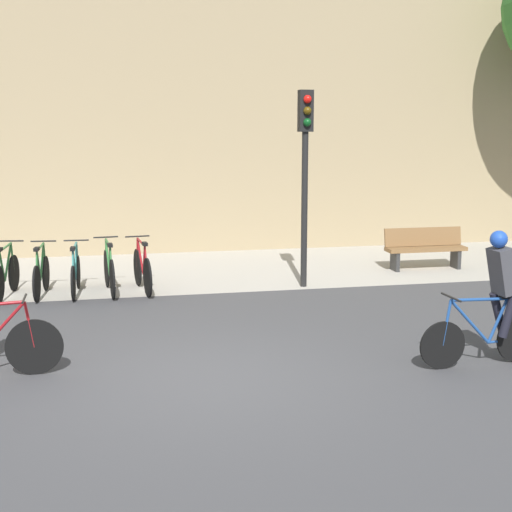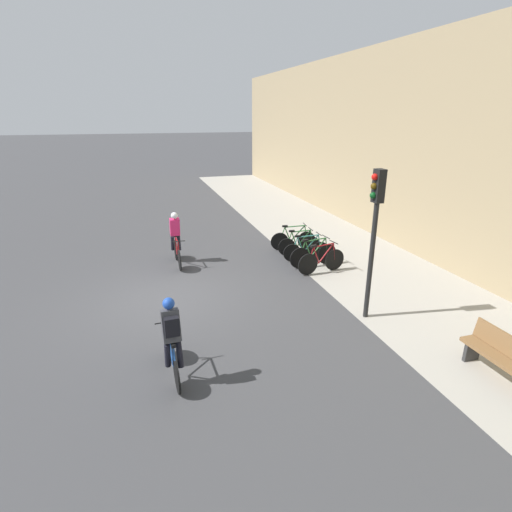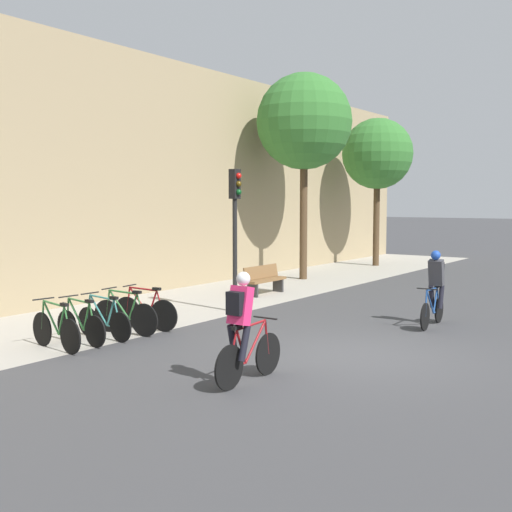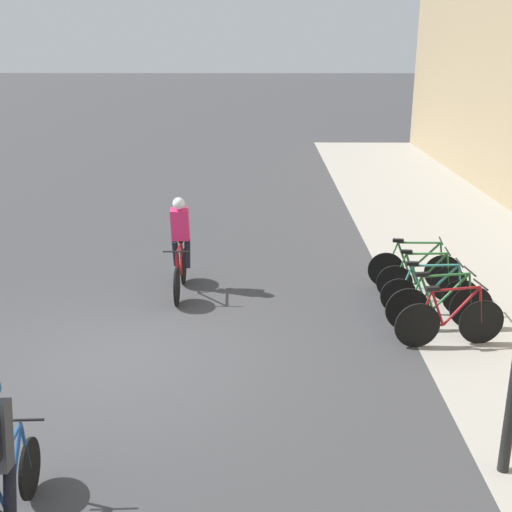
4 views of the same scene
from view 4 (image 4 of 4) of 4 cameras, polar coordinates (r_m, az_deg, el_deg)
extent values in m
plane|color=#3D3D3F|center=(9.75, -12.21, -8.95)|extent=(200.00, 200.00, 0.00)
cylinder|color=black|center=(11.35, -7.05, -2.73)|extent=(0.70, 0.04, 0.70)
cylinder|color=black|center=(12.35, -6.46, -0.94)|extent=(0.70, 0.04, 0.70)
cylinder|color=maroon|center=(11.59, -6.89, -0.78)|extent=(0.59, 0.05, 0.62)
cylinder|color=maroon|center=(11.97, -6.66, -0.23)|extent=(0.27, 0.04, 0.58)
cylinder|color=maroon|center=(11.62, -6.87, 0.73)|extent=(0.80, 0.05, 0.07)
cylinder|color=maroon|center=(12.15, -6.57, -1.31)|extent=(0.43, 0.04, 0.05)
cylinder|color=maroon|center=(12.17, -6.55, 0.14)|extent=(0.22, 0.03, 0.56)
cylinder|color=maroon|center=(11.29, -7.08, -1.27)|extent=(0.12, 0.04, 0.59)
cylinder|color=black|center=(11.22, -7.12, 0.39)|extent=(0.03, 0.46, 0.03)
cube|color=black|center=(11.99, -6.66, 1.42)|extent=(0.20, 0.08, 0.06)
cube|color=#E52866|center=(11.80, -6.77, 2.81)|extent=(0.32, 0.32, 0.63)
sphere|color=silver|center=(11.62, -6.89, 4.66)|extent=(0.22, 0.22, 0.22)
cylinder|color=black|center=(12.03, -7.16, 0.23)|extent=(0.28, 0.11, 0.56)
cylinder|color=black|center=(12.00, -6.12, 0.23)|extent=(0.24, 0.11, 0.56)
cube|color=black|center=(11.92, -6.70, 3.23)|extent=(0.14, 0.26, 0.36)
cylinder|color=black|center=(7.21, -19.46, -17.38)|extent=(0.62, 0.07, 0.62)
cylinder|color=#1E478C|center=(6.76, -20.63, -17.22)|extent=(0.60, 0.07, 0.62)
cylinder|color=#1E478C|center=(6.47, -21.73, -19.36)|extent=(0.28, 0.06, 0.58)
cylinder|color=#1E478C|center=(6.52, -21.24, -15.78)|extent=(0.81, 0.09, 0.07)
cylinder|color=#1E478C|center=(7.02, -19.82, -15.64)|extent=(0.13, 0.04, 0.59)
cylinder|color=black|center=(6.81, -20.23, -13.53)|extent=(0.05, 0.46, 0.03)
cylinder|color=black|center=(6.33, -21.03, -19.27)|extent=(0.28, 0.13, 0.56)
cylinder|color=black|center=(12.48, 16.25, -1.43)|extent=(0.12, 0.68, 0.68)
cylinder|color=black|center=(12.37, 11.48, -1.22)|extent=(0.12, 0.68, 0.68)
cylinder|color=#2D6B33|center=(12.34, 14.74, -0.13)|extent=(0.11, 0.57, 0.62)
cylinder|color=#2D6B33|center=(12.31, 12.96, -0.11)|extent=(0.07, 0.27, 0.58)
cylinder|color=#2D6B33|center=(12.25, 14.31, 1.16)|extent=(0.14, 0.77, 0.07)
cylinder|color=#2D6B33|center=(12.39, 12.44, -1.30)|extent=(0.09, 0.42, 0.05)
cylinder|color=#2D6B33|center=(12.29, 11.99, -0.03)|extent=(0.06, 0.22, 0.56)
cylinder|color=#2D6B33|center=(12.38, 16.17, -0.15)|extent=(0.05, 0.12, 0.59)
cylinder|color=black|center=(12.28, 16.12, 1.31)|extent=(0.46, 0.09, 0.03)
cube|color=black|center=(12.20, 12.53, 1.35)|extent=(0.11, 0.21, 0.06)
cylinder|color=black|center=(11.95, 16.77, -2.44)|extent=(0.09, 0.65, 0.65)
cylinder|color=black|center=(11.80, 12.20, -2.33)|extent=(0.09, 0.65, 0.65)
cylinder|color=#2D6B33|center=(11.80, 15.34, -1.12)|extent=(0.08, 0.53, 0.62)
cylinder|color=#2D6B33|center=(11.75, 13.63, -1.14)|extent=(0.06, 0.25, 0.58)
cylinder|color=#2D6B33|center=(11.69, 14.95, 0.20)|extent=(0.10, 0.71, 0.07)
cylinder|color=#2D6B33|center=(11.83, 13.12, -2.39)|extent=(0.06, 0.39, 0.05)
cylinder|color=#2D6B33|center=(11.72, 12.71, -1.08)|extent=(0.05, 0.20, 0.56)
cylinder|color=#2D6B33|center=(11.85, 16.71, -1.12)|extent=(0.05, 0.11, 0.58)
cylinder|color=black|center=(11.74, 16.67, 0.41)|extent=(0.46, 0.07, 0.03)
cube|color=black|center=(11.63, 13.24, 0.37)|extent=(0.10, 0.21, 0.06)
cylinder|color=black|center=(11.44, 17.75, -3.51)|extent=(0.06, 0.63, 0.63)
cylinder|color=black|center=(11.22, 12.57, -3.49)|extent=(0.06, 0.63, 0.63)
cylinder|color=teal|center=(11.26, 16.13, -2.18)|extent=(0.06, 0.57, 0.62)
cylinder|color=teal|center=(11.18, 14.19, -2.23)|extent=(0.05, 0.27, 0.58)
cylinder|color=teal|center=(11.14, 15.68, -0.81)|extent=(0.07, 0.78, 0.07)
cylinder|color=teal|center=(11.26, 13.62, -3.54)|extent=(0.05, 0.42, 0.05)
cylinder|color=teal|center=(11.14, 13.14, -2.18)|extent=(0.04, 0.22, 0.56)
cylinder|color=teal|center=(11.33, 17.68, -2.15)|extent=(0.04, 0.12, 0.59)
cylinder|color=black|center=(11.22, 17.64, -0.57)|extent=(0.46, 0.05, 0.03)
cube|color=black|center=(11.05, 13.74, -0.66)|extent=(0.09, 0.20, 0.06)
cylinder|color=black|center=(10.96, 18.56, -4.33)|extent=(0.10, 0.72, 0.72)
cylinder|color=black|center=(10.59, 13.29, -4.63)|extent=(0.10, 0.72, 0.72)
cylinder|color=#2D6B33|center=(10.72, 16.95, -3.04)|extent=(0.10, 0.58, 0.62)
cylinder|color=#2D6B33|center=(10.59, 14.97, -3.21)|extent=(0.07, 0.27, 0.58)
cylinder|color=#2D6B33|center=(10.58, 16.50, -1.64)|extent=(0.12, 0.78, 0.07)
cylinder|color=#2D6B33|center=(10.66, 14.37, -4.61)|extent=(0.07, 0.42, 0.05)
cylinder|color=#2D6B33|center=(10.52, 13.89, -3.22)|extent=(0.05, 0.22, 0.56)
cylinder|color=#2D6B33|center=(10.84, 18.51, -2.92)|extent=(0.05, 0.12, 0.59)
cylinder|color=black|center=(10.71, 18.48, -1.28)|extent=(0.46, 0.07, 0.03)
cube|color=black|center=(10.44, 14.52, -1.59)|extent=(0.10, 0.21, 0.06)
cylinder|color=black|center=(10.44, 19.39, -5.56)|extent=(0.13, 0.71, 0.71)
cylinder|color=black|center=(10.04, 14.15, -6.01)|extent=(0.13, 0.71, 0.71)
cylinder|color=maroon|center=(10.19, 17.81, -4.27)|extent=(0.12, 0.56, 0.62)
cylinder|color=maroon|center=(10.04, 15.84, -4.49)|extent=(0.07, 0.26, 0.58)
cylinder|color=maroon|center=(10.04, 17.38, -2.81)|extent=(0.14, 0.75, 0.07)
cylinder|color=maroon|center=(10.12, 15.23, -5.97)|extent=(0.09, 0.41, 0.05)
cylinder|color=maroon|center=(9.97, 14.76, -4.53)|extent=(0.06, 0.22, 0.56)
cylinder|color=maroon|center=(10.31, 19.36, -4.11)|extent=(0.05, 0.12, 0.58)
cylinder|color=black|center=(10.18, 19.34, -2.40)|extent=(0.46, 0.09, 0.03)
cube|color=black|center=(9.88, 15.40, -2.80)|extent=(0.11, 0.21, 0.06)
camera|label=1|loc=(14.14, -46.87, 7.03)|focal=50.00mm
camera|label=2|loc=(3.36, -125.57, -2.18)|focal=28.00mm
camera|label=3|loc=(20.61, -20.77, 12.94)|focal=45.00mm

